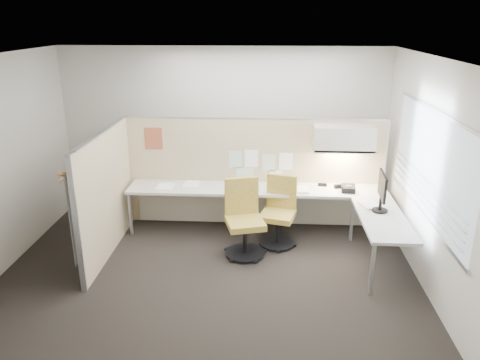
# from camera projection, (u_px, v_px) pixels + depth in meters

# --- Properties ---
(floor) EXTENTS (5.50, 4.50, 0.01)m
(floor) POSITION_uv_depth(u_px,v_px,m) (209.00, 270.00, 6.33)
(floor) COLOR black
(floor) RESTS_ON ground
(ceiling) EXTENTS (5.50, 4.50, 0.01)m
(ceiling) POSITION_uv_depth(u_px,v_px,m) (204.00, 57.00, 5.40)
(ceiling) COLOR white
(ceiling) RESTS_ON wall_back
(wall_back) EXTENTS (5.50, 0.02, 2.80)m
(wall_back) POSITION_uv_depth(u_px,v_px,m) (224.00, 131.00, 7.98)
(wall_back) COLOR beige
(wall_back) RESTS_ON ground
(wall_front) EXTENTS (5.50, 0.02, 2.80)m
(wall_front) POSITION_uv_depth(u_px,v_px,m) (172.00, 260.00, 3.74)
(wall_front) COLOR beige
(wall_front) RESTS_ON ground
(wall_right) EXTENTS (0.02, 4.50, 2.80)m
(wall_right) POSITION_uv_depth(u_px,v_px,m) (431.00, 176.00, 5.71)
(wall_right) COLOR beige
(wall_right) RESTS_ON ground
(window_pane) EXTENTS (0.01, 2.80, 1.30)m
(window_pane) POSITION_uv_depth(u_px,v_px,m) (430.00, 165.00, 5.66)
(window_pane) COLOR #9FADB9
(window_pane) RESTS_ON wall_right
(partition_back) EXTENTS (4.10, 0.06, 1.75)m
(partition_back) POSITION_uv_depth(u_px,v_px,m) (254.00, 172.00, 7.51)
(partition_back) COLOR tan
(partition_back) RESTS_ON floor
(partition_left) EXTENTS (0.06, 2.20, 1.75)m
(partition_left) POSITION_uv_depth(u_px,v_px,m) (107.00, 194.00, 6.59)
(partition_left) COLOR tan
(partition_left) RESTS_ON floor
(desk) EXTENTS (4.00, 2.07, 0.73)m
(desk) POSITION_uv_depth(u_px,v_px,m) (278.00, 200.00, 7.13)
(desk) COLOR beige
(desk) RESTS_ON floor
(overhead_bin) EXTENTS (0.90, 0.36, 0.38)m
(overhead_bin) POSITION_uv_depth(u_px,v_px,m) (344.00, 138.00, 7.03)
(overhead_bin) COLOR beige
(overhead_bin) RESTS_ON partition_back
(task_light_strip) EXTENTS (0.60, 0.06, 0.02)m
(task_light_strip) POSITION_uv_depth(u_px,v_px,m) (343.00, 152.00, 7.10)
(task_light_strip) COLOR #FFEABF
(task_light_strip) RESTS_ON overhead_bin
(pinned_papers) EXTENTS (1.01, 0.00, 0.47)m
(pinned_papers) POSITION_uv_depth(u_px,v_px,m) (259.00, 164.00, 7.42)
(pinned_papers) COLOR #8CBF8C
(pinned_papers) RESTS_ON partition_back
(poster) EXTENTS (0.28, 0.00, 0.35)m
(poster) POSITION_uv_depth(u_px,v_px,m) (153.00, 139.00, 7.39)
(poster) COLOR #EA4B1D
(poster) RESTS_ON partition_back
(chair_left) EXTENTS (0.62, 0.64, 1.08)m
(chair_left) POSITION_uv_depth(u_px,v_px,m) (244.00, 221.00, 6.63)
(chair_left) COLOR black
(chair_left) RESTS_ON floor
(chair_right) EXTENTS (0.58, 0.60, 1.02)m
(chair_right) POSITION_uv_depth(u_px,v_px,m) (279.00, 214.00, 6.95)
(chair_right) COLOR black
(chair_right) RESTS_ON floor
(monitor) EXTENTS (0.21, 0.51, 0.54)m
(monitor) POSITION_uv_depth(u_px,v_px,m) (382.00, 190.00, 6.28)
(monitor) COLOR black
(monitor) RESTS_ON desk
(phone) EXTENTS (0.23, 0.21, 0.12)m
(phone) POSITION_uv_depth(u_px,v_px,m) (348.00, 189.00, 7.08)
(phone) COLOR black
(phone) RESTS_ON desk
(stapler) EXTENTS (0.14, 0.05, 0.05)m
(stapler) POSITION_uv_depth(u_px,v_px,m) (322.00, 185.00, 7.32)
(stapler) COLOR black
(stapler) RESTS_ON desk
(tape_dispenser) EXTENTS (0.11, 0.09, 0.06)m
(tape_dispenser) POSITION_uv_depth(u_px,v_px,m) (338.00, 186.00, 7.23)
(tape_dispenser) COLOR black
(tape_dispenser) RESTS_ON desk
(coat_hook) EXTENTS (0.18, 0.49, 1.45)m
(coat_hook) POSITION_uv_depth(u_px,v_px,m) (68.00, 182.00, 5.48)
(coat_hook) COLOR silver
(coat_hook) RESTS_ON partition_left
(paper_stack_0) EXTENTS (0.24, 0.31, 0.03)m
(paper_stack_0) POSITION_uv_depth(u_px,v_px,m) (165.00, 187.00, 7.25)
(paper_stack_0) COLOR white
(paper_stack_0) RESTS_ON desk
(paper_stack_1) EXTENTS (0.25, 0.32, 0.02)m
(paper_stack_1) POSITION_uv_depth(u_px,v_px,m) (191.00, 184.00, 7.38)
(paper_stack_1) COLOR white
(paper_stack_1) RESTS_ON desk
(paper_stack_2) EXTENTS (0.26, 0.32, 0.05)m
(paper_stack_2) POSITION_uv_depth(u_px,v_px,m) (246.00, 188.00, 7.17)
(paper_stack_2) COLOR white
(paper_stack_2) RESTS_ON desk
(paper_stack_3) EXTENTS (0.27, 0.33, 0.01)m
(paper_stack_3) POSITION_uv_depth(u_px,v_px,m) (279.00, 188.00, 7.21)
(paper_stack_3) COLOR white
(paper_stack_3) RESTS_ON desk
(paper_stack_4) EXTENTS (0.24, 0.31, 0.03)m
(paper_stack_4) POSITION_uv_depth(u_px,v_px,m) (301.00, 190.00, 7.14)
(paper_stack_4) COLOR white
(paper_stack_4) RESTS_ON desk
(paper_stack_5) EXTENTS (0.31, 0.35, 0.02)m
(paper_stack_5) POSITION_uv_depth(u_px,v_px,m) (369.00, 205.00, 6.57)
(paper_stack_5) COLOR white
(paper_stack_5) RESTS_ON desk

